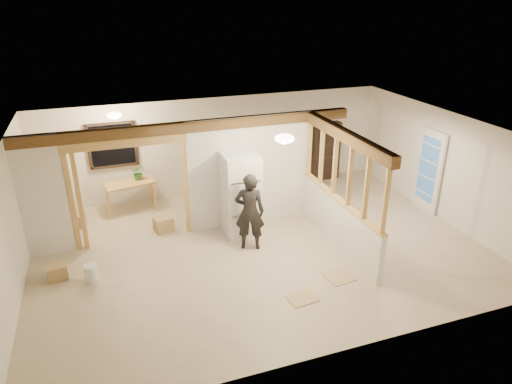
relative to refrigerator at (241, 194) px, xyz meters
name	(u,v)px	position (x,y,z in m)	size (l,w,h in m)	color
floor	(259,247)	(0.15, -0.78, -0.92)	(9.00, 6.50, 0.01)	#C1AD8F
ceiling	(260,132)	(0.15, -0.78, 1.59)	(9.00, 6.50, 0.01)	white
wall_back	(217,145)	(0.15, 2.47, 0.34)	(9.00, 0.01, 2.50)	silver
wall_front	(339,283)	(0.15, -4.03, 0.34)	(9.00, 0.01, 2.50)	silver
wall_left	(9,228)	(-4.35, -0.78, 0.34)	(0.01, 6.50, 2.50)	silver
wall_right	(445,166)	(4.65, -0.78, 0.34)	(0.01, 6.50, 2.50)	silver
partition_left_stub	(43,197)	(-3.90, 0.42, 0.34)	(0.90, 0.12, 2.50)	silver
partition_center	(250,171)	(0.35, 0.42, 0.34)	(2.80, 0.12, 2.50)	silver
doorway_frame	(131,193)	(-2.25, 0.42, 0.19)	(2.46, 0.14, 2.20)	tan
header_beam_back	(194,126)	(-0.85, 0.42, 1.47)	(7.00, 0.18, 0.22)	brown
header_beam_right	(345,136)	(1.75, -1.18, 1.47)	(0.18, 3.30, 0.22)	brown
pony_wall	(338,223)	(1.75, -1.18, -0.41)	(0.12, 3.20, 1.00)	silver
stud_partition	(342,171)	(1.75, -1.18, 0.75)	(0.14, 3.20, 1.32)	tan
window_back	(112,145)	(-2.45, 2.39, 0.64)	(1.12, 0.10, 1.10)	black
french_door	(429,171)	(4.57, -0.38, 0.09)	(0.12, 0.86, 2.00)	white
ceiling_dome_main	(285,139)	(0.45, -1.28, 1.57)	(0.36, 0.36, 0.16)	#FFEABF
ceiling_dome_util	(114,115)	(-2.35, 1.52, 1.57)	(0.32, 0.32, 0.14)	#FFEABF
hanging_bulb	(143,135)	(-1.85, 0.82, 1.27)	(0.07, 0.07, 0.07)	#FFD88C
refrigerator	(241,194)	(0.00, 0.00, 0.00)	(0.75, 0.73, 1.82)	white
woman	(250,212)	(-0.04, -0.71, -0.08)	(0.60, 0.39, 1.65)	#282323
work_table	(131,196)	(-2.19, 1.93, -0.54)	(1.17, 0.58, 0.74)	tan
potted_plant	(138,173)	(-1.95, 2.03, 0.00)	(0.32, 0.27, 0.35)	#3C702D
shop_vac	(47,214)	(-4.05, 1.66, -0.60)	(0.48, 0.48, 0.62)	#A71807
bookshelf	(325,151)	(3.20, 2.27, -0.10)	(0.81, 0.27, 1.63)	black
bucket	(92,273)	(-3.17, -0.89, -0.75)	(0.26, 0.26, 0.33)	white
box_util_a	(163,224)	(-1.63, 0.61, -0.75)	(0.39, 0.33, 0.33)	#A68250
box_util_b	(77,220)	(-3.45, 1.46, -0.75)	(0.33, 0.33, 0.31)	#A68250
box_front	(57,272)	(-3.78, -0.62, -0.77)	(0.35, 0.29, 0.29)	#A68250
floor_panel_near	(339,276)	(1.20, -2.30, -0.90)	(0.49, 0.49, 0.02)	tan
floor_panel_far	(302,298)	(0.27, -2.68, -0.90)	(0.49, 0.39, 0.02)	tan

